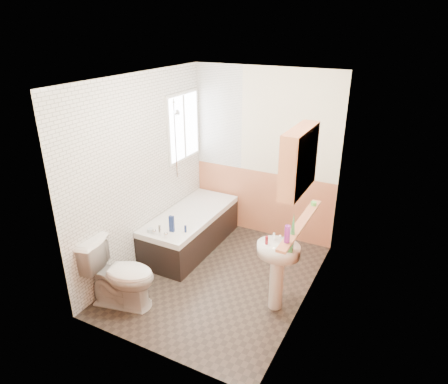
{
  "coord_description": "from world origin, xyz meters",
  "views": [
    {
      "loc": [
        2.03,
        -3.77,
        3.06
      ],
      "look_at": [
        0.0,
        0.15,
        1.15
      ],
      "focal_mm": 32.0,
      "sensor_mm": 36.0,
      "label": 1
    }
  ],
  "objects": [
    {
      "name": "wainscot_front",
      "position": [
        0.0,
        -1.39,
        0.5
      ],
      "size": [
        2.2,
        0.01,
        1.0
      ],
      "primitive_type": "cube",
      "color": "#DA8359",
      "rests_on": "wall_front"
    },
    {
      "name": "ceiling",
      "position": [
        0.0,
        0.0,
        2.5
      ],
      "size": [
        2.8,
        2.8,
        0.0
      ],
      "primitive_type": "plane",
      "rotation": [
        3.14,
        0.0,
        0.0
      ],
      "color": "white",
      "rests_on": "ground"
    },
    {
      "name": "wall_back",
      "position": [
        0.0,
        1.41,
        1.25
      ],
      "size": [
        2.2,
        0.02,
        2.5
      ],
      "primitive_type": "cube",
      "color": "#F6EBCB",
      "rests_on": "ground"
    },
    {
      "name": "tile_return_back",
      "position": [
        -0.73,
        1.39,
        1.75
      ],
      "size": [
        0.75,
        0.01,
        1.5
      ],
      "primitive_type": "cube",
      "color": "white",
      "rests_on": "wall_back"
    },
    {
      "name": "window",
      "position": [
        -1.06,
        0.95,
        1.65
      ],
      "size": [
        0.03,
        0.79,
        0.99
      ],
      "color": "white",
      "rests_on": "wall_left"
    },
    {
      "name": "shower_riser",
      "position": [
        -1.04,
        0.7,
        1.63
      ],
      "size": [
        0.1,
        0.07,
        1.12
      ],
      "color": "silver",
      "rests_on": "wall_left"
    },
    {
      "name": "sink",
      "position": [
        0.84,
        -0.19,
        0.59
      ],
      "size": [
        0.48,
        0.39,
        0.93
      ],
      "rotation": [
        0.0,
        0.0,
        0.14
      ],
      "color": "white",
      "rests_on": "floor"
    },
    {
      "name": "orange_bottle",
      "position": [
        -0.49,
        0.01,
        0.59
      ],
      "size": [
        0.03,
        0.03,
        0.09
      ],
      "primitive_type": "cylinder",
      "rotation": [
        0.0,
        0.0,
        0.06
      ],
      "color": "navy",
      "rests_on": "bathtub"
    },
    {
      "name": "cream_jar",
      "position": [
        -0.9,
        -0.19,
        0.57
      ],
      "size": [
        0.08,
        0.08,
        0.05
      ],
      "primitive_type": "cylinder",
      "rotation": [
        0.0,
        0.0,
        -0.06
      ],
      "color": "silver",
      "rests_on": "bathtub"
    },
    {
      "name": "wainscot_right",
      "position": [
        1.09,
        0.0,
        0.5
      ],
      "size": [
        0.01,
        2.8,
        1.0
      ],
      "primitive_type": "cube",
      "color": "#DA8359",
      "rests_on": "wall_right"
    },
    {
      "name": "pine_shelf",
      "position": [
        1.04,
        -0.1,
        1.09
      ],
      "size": [
        0.1,
        1.26,
        0.03
      ],
      "primitive_type": "cube",
      "color": "#DA8359",
      "rests_on": "wall_right"
    },
    {
      "name": "floor",
      "position": [
        0.0,
        0.0,
        0.0
      ],
      "size": [
        2.8,
        2.8,
        0.0
      ],
      "primitive_type": "plane",
      "color": "#2E2620",
      "rests_on": "ground"
    },
    {
      "name": "toilet",
      "position": [
        -0.76,
        -0.95,
        0.4
      ],
      "size": [
        0.9,
        0.63,
        0.8
      ],
      "primitive_type": "imported",
      "rotation": [
        0.0,
        0.0,
        1.8
      ],
      "color": "white",
      "rests_on": "floor"
    },
    {
      "name": "clear_bottle",
      "position": [
        0.72,
        -0.23,
        0.87
      ],
      "size": [
        0.04,
        0.04,
        0.1
      ],
      "primitive_type": "cylinder",
      "rotation": [
        0.0,
        0.0,
        -0.33
      ],
      "color": "maroon",
      "rests_on": "sink"
    },
    {
      "name": "tile_cladding_left",
      "position": [
        -1.09,
        0.0,
        1.25
      ],
      "size": [
        0.01,
        2.8,
        2.5
      ],
      "primitive_type": "cube",
      "color": "white",
      "rests_on": "wall_left"
    },
    {
      "name": "foam_can",
      "position": [
        1.04,
        -0.56,
        1.19
      ],
      "size": [
        0.06,
        0.06,
        0.18
      ],
      "primitive_type": "cylinder",
      "rotation": [
        0.0,
        0.0,
        -0.1
      ],
      "color": "purple",
      "rests_on": "pine_shelf"
    },
    {
      "name": "wall_left",
      "position": [
        -1.11,
        0.0,
        1.25
      ],
      "size": [
        0.02,
        2.8,
        2.5
      ],
      "primitive_type": "cube",
      "color": "#F6EBCB",
      "rests_on": "ground"
    },
    {
      "name": "blue_gel",
      "position": [
        -0.65,
        -0.05,
        0.65
      ],
      "size": [
        0.06,
        0.04,
        0.22
      ],
      "primitive_type": "cube",
      "rotation": [
        0.0,
        0.0,
        0.1
      ],
      "color": "navy",
      "rests_on": "bathtub"
    },
    {
      "name": "soap_bottle",
      "position": [
        0.98,
        -0.25,
        0.87
      ],
      "size": [
        0.11,
        0.19,
        0.08
      ],
      "primitive_type": "imported",
      "rotation": [
        0.0,
        0.0,
        0.15
      ],
      "color": "#388447",
      "rests_on": "sink"
    },
    {
      "name": "bathtub",
      "position": [
        -0.73,
        0.52,
        0.28
      ],
      "size": [
        0.7,
        1.66,
        0.68
      ],
      "color": "black",
      "rests_on": "floor"
    },
    {
      "name": "wainscot_back",
      "position": [
        0.0,
        1.39,
        0.5
      ],
      "size": [
        2.2,
        0.01,
        1.0
      ],
      "primitive_type": "cube",
      "color": "#DA8359",
      "rests_on": "wall_back"
    },
    {
      "name": "wall_right",
      "position": [
        1.11,
        0.0,
        1.25
      ],
      "size": [
        0.02,
        2.8,
        2.5
      ],
      "primitive_type": "cube",
      "color": "#F6EBCB",
      "rests_on": "ground"
    },
    {
      "name": "black_jar",
      "position": [
        1.04,
        0.37,
        1.13
      ],
      "size": [
        0.07,
        0.07,
        0.04
      ],
      "primitive_type": "cylinder",
      "rotation": [
        0.0,
        0.0,
        -0.14
      ],
      "color": "#59C647",
      "rests_on": "pine_shelf"
    },
    {
      "name": "wall_front",
      "position": [
        0.0,
        -1.41,
        1.25
      ],
      "size": [
        2.2,
        0.02,
        2.5
      ],
      "primitive_type": "cube",
      "color": "#F6EBCB",
      "rests_on": "ground"
    },
    {
      "name": "green_bottle",
      "position": [
        1.04,
        -0.38,
        1.22
      ],
      "size": [
        0.05,
        0.05,
        0.23
      ],
      "primitive_type": "cone",
      "rotation": [
        0.0,
        0.0,
        -0.05
      ],
      "color": "#388447",
      "rests_on": "pine_shelf"
    },
    {
      "name": "medicine_cabinet",
      "position": [
        1.01,
        -0.27,
        1.84
      ],
      "size": [
        0.17,
        0.69,
        0.62
      ],
      "color": "#DA8359",
      "rests_on": "wall_right"
    }
  ]
}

